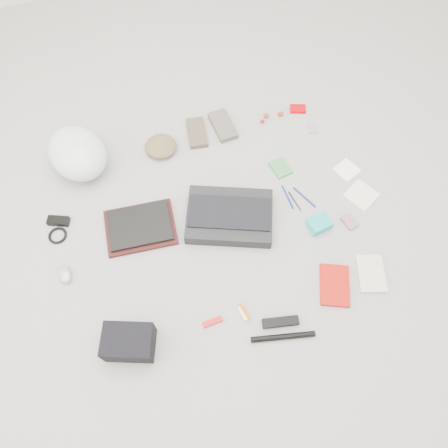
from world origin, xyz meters
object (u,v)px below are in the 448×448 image
object	(u,v)px
bike_helmet	(78,153)
camera_bag	(129,342)
laptop	(140,225)
book_red	(335,285)
messenger_bag	(229,216)
accordion_wallet	(319,224)

from	to	relation	value
bike_helmet	camera_bag	world-z (taller)	bike_helmet
laptop	book_red	xyz separation A→B (m)	(0.77, -0.57, -0.02)
camera_bag	messenger_bag	bearing A→B (deg)	57.20
messenger_bag	book_red	size ratio (longest dim) A/B	2.10
laptop	bike_helmet	xyz separation A→B (m)	(-0.20, 0.46, 0.07)
bike_helmet	camera_bag	bearing A→B (deg)	-108.83
camera_bag	bike_helmet	bearing A→B (deg)	112.17
bike_helmet	accordion_wallet	size ratio (longest dim) A/B	3.32
camera_bag	accordion_wallet	world-z (taller)	camera_bag
messenger_bag	bike_helmet	world-z (taller)	bike_helmet
bike_helmet	book_red	distance (m)	1.42
messenger_bag	accordion_wallet	bearing A→B (deg)	-1.22
bike_helmet	messenger_bag	bearing A→B (deg)	-61.96
camera_bag	book_red	bearing A→B (deg)	18.50
laptop	camera_bag	world-z (taller)	camera_bag
book_red	accordion_wallet	world-z (taller)	accordion_wallet
laptop	accordion_wallet	distance (m)	0.87
messenger_bag	camera_bag	xyz separation A→B (m)	(-0.60, -0.45, 0.03)
laptop	book_red	size ratio (longest dim) A/B	1.52
laptop	accordion_wallet	world-z (taller)	accordion_wallet
messenger_bag	book_red	bearing A→B (deg)	-32.17
accordion_wallet	book_red	bearing A→B (deg)	-108.71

